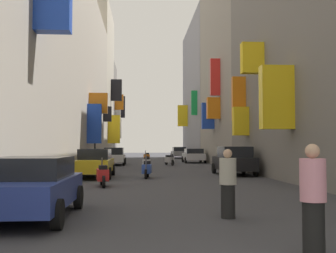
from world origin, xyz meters
TOP-DOWN VIEW (x-y plane):
  - ground_plane at (0.00, 30.00)m, footprint 140.00×140.00m
  - building_left_mid_a at (-7.99, 24.29)m, footprint 7.28×34.07m
  - building_left_mid_b at (-7.98, 47.01)m, footprint 7.31×11.36m
  - building_left_mid_c at (-7.97, 56.36)m, footprint 7.29×7.30m
  - building_right_mid_a at (7.99, 34.13)m, footprint 7.08×15.29m
  - building_right_mid_c at (7.99, 50.99)m, footprint 7.34×18.02m
  - parked_car_white at (-3.69, 33.32)m, footprint 1.96×4.20m
  - parked_car_silver at (3.73, 37.75)m, footprint 2.00×4.16m
  - parked_car_black at (3.77, 20.49)m, footprint 1.95×4.00m
  - parked_car_blue at (-3.93, 7.06)m, footprint 1.94×4.09m
  - parked_car_yellow at (-3.80, 19.20)m, footprint 1.88×4.46m
  - parked_car_grey at (3.71, 52.72)m, footprint 2.02×4.27m
  - scooter_blue at (-1.13, 18.56)m, footprint 0.54×1.85m
  - scooter_silver at (1.00, 32.61)m, footprint 0.77×1.86m
  - scooter_white at (-1.02, 26.38)m, footprint 0.57×1.79m
  - scooter_orange at (-0.72, 44.88)m, footprint 0.70×1.84m
  - scooter_red at (-2.96, 14.30)m, footprint 0.60×1.83m
  - pedestrian_crossing at (0.49, 6.74)m, footprint 0.44×0.44m
  - pedestrian_near_left at (1.06, 3.47)m, footprint 0.45×0.45m
  - traffic_light_near_corner at (-4.61, 26.61)m, footprint 0.26×0.34m

SIDE VIEW (x-z plane):
  - ground_plane at x=0.00m, z-range 0.00..0.00m
  - scooter_white at x=-1.02m, z-range -0.10..1.03m
  - scooter_red at x=-2.96m, z-range -0.10..1.03m
  - scooter_blue at x=-1.13m, z-range -0.10..1.03m
  - scooter_orange at x=-0.72m, z-range -0.10..1.03m
  - scooter_silver at x=1.00m, z-range -0.10..1.03m
  - parked_car_blue at x=-3.93m, z-range 0.05..1.41m
  - parked_car_silver at x=3.73m, z-range 0.05..1.41m
  - pedestrian_crossing at x=0.49m, z-range -0.01..1.53m
  - parked_car_yellow at x=-3.80m, z-range 0.04..1.50m
  - parked_car_white at x=-3.69m, z-range 0.03..1.52m
  - parked_car_grey at x=3.71m, z-range 0.04..1.54m
  - pedestrian_near_left at x=1.06m, z-range 0.00..1.64m
  - parked_car_black at x=3.77m, z-range 0.03..1.61m
  - traffic_light_near_corner at x=-4.61m, z-range 0.75..4.83m
  - building_left_mid_c at x=-7.97m, z-range 0.01..13.12m
  - building_left_mid_a at x=-7.99m, z-range 0.00..13.36m
  - building_right_mid_c at x=7.99m, z-range 0.00..17.62m
  - building_left_mid_b at x=-7.98m, z-range -0.02..17.89m
  - building_right_mid_a at x=7.99m, z-range -0.01..19.02m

